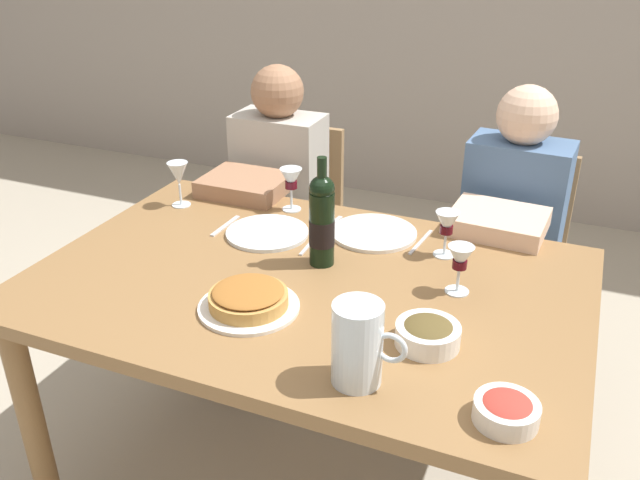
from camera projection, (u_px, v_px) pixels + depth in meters
name	position (u px, v px, depth m)	size (l,w,h in m)	color
dining_table	(307.00, 307.00, 1.85)	(1.50, 1.00, 0.76)	olive
wine_bottle	(322.00, 220.00, 1.83)	(0.07, 0.07, 0.32)	black
water_pitcher	(358.00, 348.00, 1.38)	(0.16, 0.11, 0.19)	silver
baked_tart	(249.00, 299.00, 1.66)	(0.26, 0.26, 0.06)	white
salad_bowl	(506.00, 410.00, 1.29)	(0.13, 0.13, 0.05)	white
olive_bowl	(428.00, 333.00, 1.52)	(0.15, 0.15, 0.06)	white
wine_glass_left_diner	(460.00, 260.00, 1.70)	(0.07, 0.07, 0.13)	silver
wine_glass_right_diner	(291.00, 181.00, 2.18)	(0.07, 0.07, 0.15)	silver
wine_glass_centre	(178.00, 175.00, 2.21)	(0.07, 0.07, 0.15)	silver
wine_glass_spare	(447.00, 225.00, 1.89)	(0.07, 0.07, 0.14)	silver
dinner_plate_left_setting	(267.00, 233.00, 2.05)	(0.26, 0.26, 0.01)	silver
dinner_plate_right_setting	(374.00, 233.00, 2.05)	(0.27, 0.27, 0.01)	white
fork_left_setting	(225.00, 226.00, 2.11)	(0.16, 0.01, 0.01)	silver
knife_left_setting	(312.00, 242.00, 2.00)	(0.18, 0.01, 0.01)	silver
knife_right_setting	(421.00, 242.00, 2.00)	(0.18, 0.01, 0.01)	silver
spoon_right_setting	(329.00, 226.00, 2.11)	(0.16, 0.01, 0.01)	silver
chair_left	(294.00, 217.00, 2.81)	(0.40, 0.40, 0.87)	#9E7A51
diner_left	(268.00, 212.00, 2.56)	(0.34, 0.50, 1.16)	#B7B2A8
chair_right	(512.00, 252.00, 2.52)	(0.42, 0.42, 0.87)	#9E7A51
diner_right	(503.00, 249.00, 2.28)	(0.35, 0.52, 1.16)	#4C6B93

